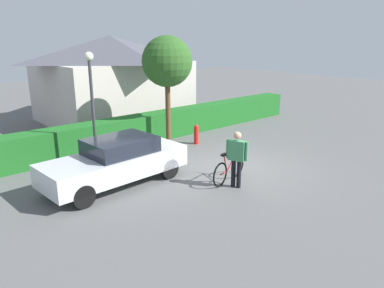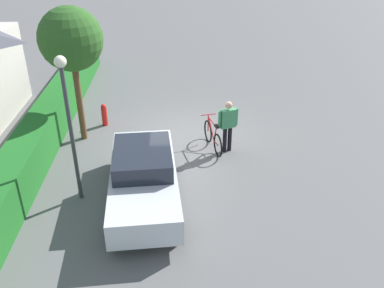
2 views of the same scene
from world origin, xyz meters
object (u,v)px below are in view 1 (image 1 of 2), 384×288
person_rider (237,155)px  street_lamp (92,94)px  parked_car_near (116,161)px  bicycle (229,169)px  tree_kerbside (167,62)px  fire_hydrant (196,134)px

person_rider → street_lamp: bearing=119.0°
parked_car_near → bicycle: (2.68, -2.04, -0.33)m
person_rider → parked_car_near: bearing=135.4°
parked_car_near → street_lamp: size_ratio=1.16×
person_rider → street_lamp: 5.00m
tree_kerbside → person_rider: bearing=-103.6°
bicycle → street_lamp: street_lamp is taller
fire_hydrant → parked_car_near: bearing=-160.5°
person_rider → fire_hydrant: bearing=62.7°
bicycle → parked_car_near: bearing=142.8°
tree_kerbside → fire_hydrant: 3.11m
parked_car_near → street_lamp: 2.45m
street_lamp → tree_kerbside: bearing=8.6°
parked_car_near → bicycle: 3.38m
street_lamp → bicycle: bearing=-56.4°
street_lamp → parked_car_near: bearing=-96.9°
bicycle → person_rider: bearing=-111.5°
bicycle → street_lamp: size_ratio=0.45×
fire_hydrant → tree_kerbside: bearing=150.2°
bicycle → person_rider: person_rider is taller
person_rider → bicycle: bearing=68.5°
parked_car_near → street_lamp: bearing=83.1°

